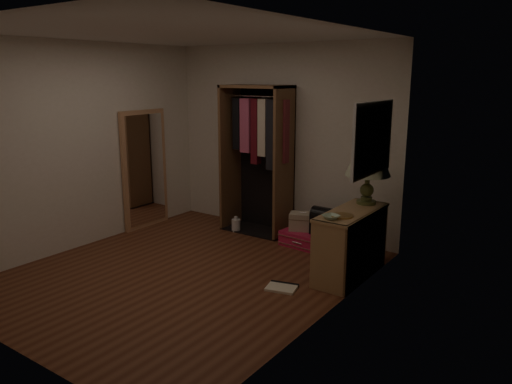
% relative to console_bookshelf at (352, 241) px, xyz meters
% --- Properties ---
extents(ground, '(4.00, 4.00, 0.00)m').
position_rel_console_bookshelf_xyz_m(ground, '(-1.54, -1.03, -0.39)').
color(ground, '#562A18').
rests_on(ground, ground).
extents(room_walls, '(3.52, 4.02, 2.60)m').
position_rel_console_bookshelf_xyz_m(room_walls, '(-1.46, -0.99, 1.11)').
color(room_walls, silver).
rests_on(room_walls, ground).
extents(console_bookshelf, '(0.42, 1.12, 0.75)m').
position_rel_console_bookshelf_xyz_m(console_bookshelf, '(0.00, 0.00, 0.00)').
color(console_bookshelf, '#A1794D').
rests_on(console_bookshelf, ground).
extents(open_wardrobe, '(0.98, 0.50, 2.05)m').
position_rel_console_bookshelf_xyz_m(open_wardrobe, '(-1.76, 0.74, 0.83)').
color(open_wardrobe, brown).
rests_on(open_wardrobe, ground).
extents(floor_mirror, '(0.06, 0.80, 1.70)m').
position_rel_console_bookshelf_xyz_m(floor_mirror, '(-3.24, -0.03, 0.46)').
color(floor_mirror, tan).
rests_on(floor_mirror, ground).
extents(pink_suitcase, '(0.68, 0.51, 0.20)m').
position_rel_console_bookshelf_xyz_m(pink_suitcase, '(-0.87, 0.57, -0.30)').
color(pink_suitcase, '#CA1843').
rests_on(pink_suitcase, ground).
extents(train_case, '(0.40, 0.35, 0.24)m').
position_rel_console_bookshelf_xyz_m(train_case, '(-0.96, 0.59, -0.08)').
color(train_case, tan).
rests_on(train_case, pink_suitcase).
extents(black_bag, '(0.33, 0.22, 0.36)m').
position_rel_console_bookshelf_xyz_m(black_bag, '(-0.64, 0.59, -0.02)').
color(black_bag, black).
rests_on(black_bag, pink_suitcase).
extents(table_lamp, '(0.67, 0.67, 0.64)m').
position_rel_console_bookshelf_xyz_m(table_lamp, '(0.00, 0.35, 0.82)').
color(table_lamp, '#464F26').
rests_on(table_lamp, console_bookshelf).
extents(brass_tray, '(0.25, 0.25, 0.01)m').
position_rel_console_bookshelf_xyz_m(brass_tray, '(0.00, -0.29, 0.36)').
color(brass_tray, '#B08643').
rests_on(brass_tray, console_bookshelf).
extents(ceramic_bowl, '(0.22, 0.22, 0.04)m').
position_rel_console_bookshelf_xyz_m(ceramic_bowl, '(-0.05, -0.43, 0.38)').
color(ceramic_bowl, '#AED1B1').
rests_on(ceramic_bowl, console_bookshelf).
extents(white_jug, '(0.16, 0.16, 0.22)m').
position_rel_console_bookshelf_xyz_m(white_jug, '(-2.01, 0.52, -0.30)').
color(white_jug, silver).
rests_on(white_jug, ground).
extents(floor_book, '(0.36, 0.32, 0.03)m').
position_rel_console_bookshelf_xyz_m(floor_book, '(-0.43, -0.74, -0.38)').
color(floor_book, '#EFE6C9').
rests_on(floor_book, ground).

